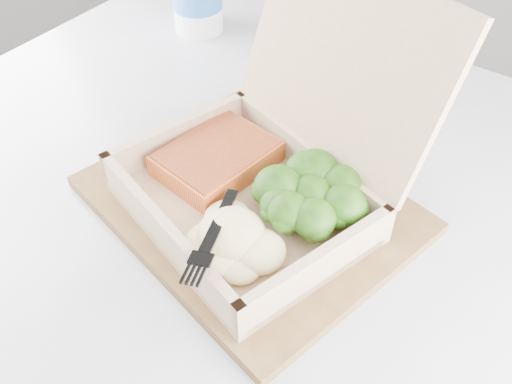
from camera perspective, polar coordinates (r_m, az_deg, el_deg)
The scene contains 8 objects.
cafe_table at distance 0.76m, azimuth -3.80°, elevation -12.76°, with size 0.94×0.94×0.76m.
serving_tray at distance 0.60m, azimuth -0.59°, elevation -1.22°, with size 0.32×0.25×0.01m, color brown.
takeout_container at distance 0.57m, azimuth 1.87°, elevation 3.53°, with size 0.31×0.32×0.22m.
salmon_fillet at distance 0.61m, azimuth -3.92°, elevation 3.36°, with size 0.09×0.12×0.02m, color orange.
broccoli_pile at distance 0.56m, azimuth 5.51°, elevation -0.82°, with size 0.11×0.11×0.04m, color #336B17, non-canonical shape.
mashed_potatoes at distance 0.53m, azimuth -2.51°, elevation -4.18°, with size 0.10×0.09×0.04m, color beige.
plastic_fork at distance 0.53m, azimuth -3.13°, elevation -1.37°, with size 0.06×0.14×0.02m.
receipt at distance 0.71m, azimuth 10.54°, elevation 5.51°, with size 0.08×0.15×0.00m, color white.
Camera 1 is at (-0.24, 0.01, 1.20)m, focal length 40.00 mm.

